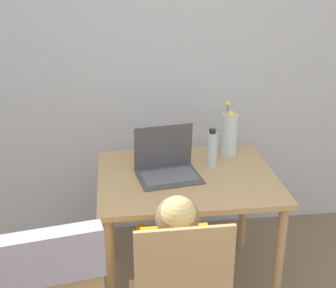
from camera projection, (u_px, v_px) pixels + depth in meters
wall_back at (132, 58)px, 3.02m from camera, size 6.40×0.05×2.50m
dining_table at (187, 192)px, 2.63m from camera, size 0.98×0.78×0.74m
person_seated at (175, 263)px, 2.05m from camera, size 0.31×0.42×0.99m
laptop at (167, 164)px, 2.59m from camera, size 0.37×0.31×0.27m
flower_vase at (230, 133)px, 2.81m from camera, size 0.10×0.10×0.34m
water_bottle at (212, 149)px, 2.66m from camera, size 0.06×0.06×0.23m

